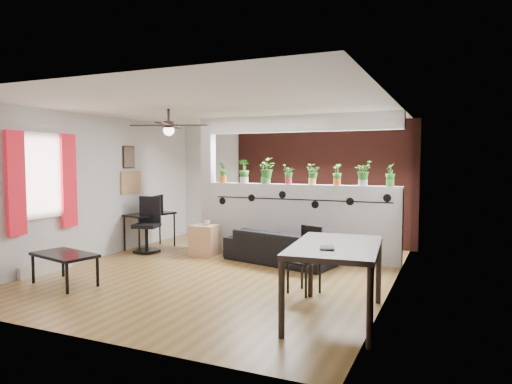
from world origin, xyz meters
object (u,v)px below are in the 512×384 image
Objects in this scene: ceiling_fan at (169,127)px; potted_plant_5 at (337,174)px; cup at (207,223)px; office_chair at (148,228)px; potted_plant_3 at (289,174)px; potted_plant_7 at (390,174)px; computer_desk at (150,217)px; folding_chair at (308,253)px; potted_plant_4 at (312,174)px; potted_plant_2 at (266,170)px; sofa at (279,247)px; coffee_table at (64,257)px; potted_plant_6 at (363,173)px; potted_plant_1 at (244,171)px; cube_shelf at (204,240)px; dining_table at (336,252)px; potted_plant_0 at (223,172)px.

potted_plant_5 is at bearing 38.33° from ceiling_fan.
office_chair reaches higher than cup.
potted_plant_7 is at bearing 0.00° from potted_plant_3.
cup is 1.39m from computer_desk.
potted_plant_5 reaches higher than folding_chair.
potted_plant_5 is at bearing 0.00° from potted_plant_4.
potted_plant_2 reaches higher than office_chair.
potted_plant_5 is 1.64m from sofa.
potted_plant_6 is at bearing 40.28° from coffee_table.
potted_plant_1 is 1.81m from potted_plant_5.
potted_plant_4 reaches higher than sofa.
potted_plant_2 reaches higher than cube_shelf.
ceiling_fan is 2.68m from potted_plant_4.
sofa is (0.03, -0.53, -1.27)m from potted_plant_3.
cup is 0.11× the size of coffee_table.
computer_desk is 0.66× the size of dining_table.
cube_shelf is at bearing -167.80° from potted_plant_5.
ceiling_fan is at bearing -117.14° from potted_plant_2.
potted_plant_0 reaches higher than dining_table.
folding_chair is at bearing -40.79° from potted_plant_0.
folding_chair is (0.55, -2.04, -1.02)m from potted_plant_4.
cube_shelf reaches higher than coffee_table.
potted_plant_1 is at bearing 180.00° from potted_plant_3.
cup is (-0.06, 1.28, -1.69)m from ceiling_fan.
potted_plant_7 is (0.45, -0.00, -0.03)m from potted_plant_6.
potted_plant_7 is 3.57m from cube_shelf.
potted_plant_6 is 1.14× the size of potted_plant_7.
cup is at bearing -167.55° from potted_plant_5.
sofa is at bearing -158.14° from potted_plant_6.
office_chair is at bearing -174.88° from cube_shelf.
sofa is 1.14× the size of dining_table.
potted_plant_1 is 1.21× the size of potted_plant_5.
ceiling_fan is at bearing -104.68° from potted_plant_1.
folding_chair is at bearing -63.71° from potted_plant_3.
computer_desk reaches higher than sofa.
potted_plant_7 reaches higher than potted_plant_5.
potted_plant_7 is 4.73m from computer_desk.
potted_plant_6 is at bearing 6.30° from cube_shelf.
potted_plant_0 is at bearing 180.00° from potted_plant_7.
potted_plant_3 is at bearing 0.00° from potted_plant_0.
potted_plant_3 is 0.90m from potted_plant_5.
potted_plant_7 is at bearing 8.97° from office_chair.
potted_plant_6 reaches higher than potted_plant_0.
dining_table is (1.60, -2.92, -0.78)m from potted_plant_3.
potted_plant_4 reaches higher than office_chair.
ceiling_fan is 1.11× the size of coffee_table.
potted_plant_2 reaches higher than potted_plant_4.
potted_plant_7 is at bearing 4.91° from cube_shelf.
potted_plant_1 is at bearing 44.00° from cup.
potted_plant_3 is 2.01m from cube_shelf.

